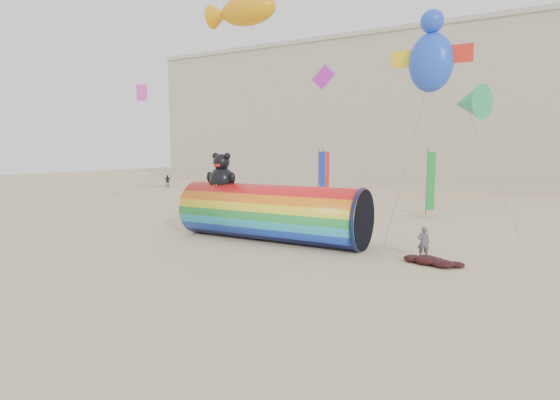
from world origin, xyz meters
The scene contains 8 objects.
ground centered at (0.00, 0.00, 0.00)m, with size 160.00×160.00×0.00m, color #CCB58C.
hotel_building centered at (-12.00, 45.95, 10.31)m, with size 60.40×15.40×20.60m.
windsock_assembly centered at (-0.47, 2.22, 1.64)m, with size 10.74×3.27×4.95m.
kite_handler centered at (7.77, 2.19, 0.75)m, with size 0.55×0.36×1.50m, color #4C4D52.
fabric_bundle centered at (8.35, 1.17, 0.17)m, with size 2.62×1.35×0.41m.
festival_banners centered at (-0.53, 16.31, 2.64)m, with size 9.52×1.06×5.20m.
flying_kites centered at (-0.61, 6.23, 12.46)m, with size 30.53×14.06×10.82m.
beachgoers centered at (5.34, -13.77, 0.82)m, with size 65.04×66.75×1.70m.
Camera 1 is at (11.70, -18.46, 5.04)m, focal length 28.00 mm.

